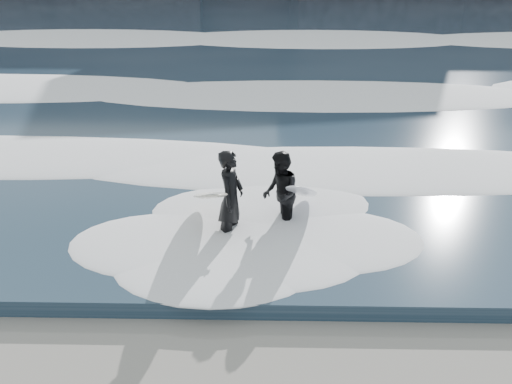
% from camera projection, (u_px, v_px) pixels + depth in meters
% --- Properties ---
extents(sea, '(90.00, 52.00, 0.30)m').
position_uv_depth(sea, '(235.00, 28.00, 33.87)').
color(sea, '#203345').
rests_on(sea, ground).
extents(foam_near, '(60.00, 3.20, 0.20)m').
position_uv_depth(foam_near, '(191.00, 160.00, 15.51)').
color(foam_near, white).
rests_on(foam_near, sea).
extents(foam_mid, '(60.00, 4.00, 0.24)m').
position_uv_depth(foam_mid, '(215.00, 86.00, 21.89)').
color(foam_mid, white).
rests_on(foam_mid, sea).
extents(foam_far, '(60.00, 4.80, 0.30)m').
position_uv_depth(foam_far, '(230.00, 36.00, 30.10)').
color(foam_far, white).
rests_on(foam_far, sea).
extents(surfer_left, '(1.24, 2.26, 1.92)m').
position_uv_depth(surfer_left, '(226.00, 198.00, 12.12)').
color(surfer_left, black).
rests_on(surfer_left, ground).
extents(surfer_right, '(1.26, 2.04, 1.72)m').
position_uv_depth(surfer_right, '(283.00, 194.00, 12.54)').
color(surfer_right, black).
rests_on(surfer_right, ground).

